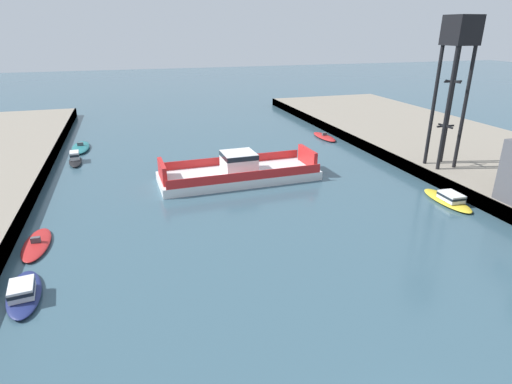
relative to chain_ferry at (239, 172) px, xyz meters
The scene contains 8 objects.
chain_ferry is the anchor object (origin of this frame).
moored_boat_near_left 24.76m from the chain_ferry, 151.85° to the right, with size 2.36×6.62×0.91m.
moored_boat_mid_left 25.22m from the chain_ferry, 145.66° to the left, with size 2.19×6.12×1.54m.
moored_boat_mid_right 29.12m from the chain_ferry, 137.13° to the right, with size 3.05×6.75×1.35m.
moored_boat_far_left 24.83m from the chain_ferry, 34.79° to the right, with size 2.78×7.43×1.31m.
moored_boat_far_right 26.05m from the chain_ferry, 39.79° to the left, with size 2.41×7.25×1.01m.
moored_boat_upstream_b 29.86m from the chain_ferry, 133.74° to the left, with size 2.63×7.82×1.09m.
crane_tower 29.86m from the chain_ferry, 14.09° to the right, with size 3.24×3.24×18.09m.
Camera 1 is at (-12.05, -10.75, 18.25)m, focal length 29.33 mm.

